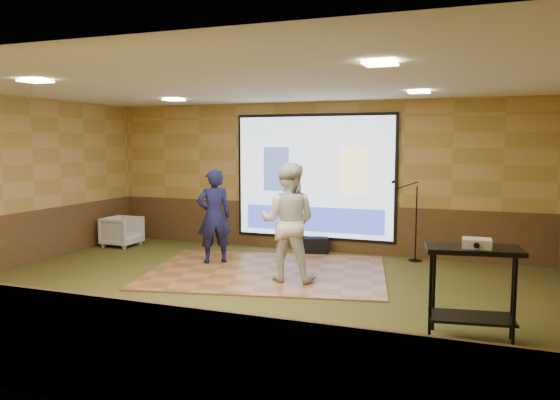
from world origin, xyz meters
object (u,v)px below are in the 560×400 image
at_px(mic_stand, 413,235).
at_px(duffel_bag, 315,245).
at_px(dance_floor, 267,272).
at_px(projector, 477,243).
at_px(av_table, 473,274).
at_px(player_left, 214,216).
at_px(banquet_chair, 122,231).
at_px(projector_screen, 314,178).
at_px(player_right, 288,222).

xyz_separation_m(mic_stand, duffel_bag, (-1.89, 0.04, -0.34)).
xyz_separation_m(dance_floor, projector, (3.35, -2.22, 1.10)).
height_order(av_table, mic_stand, mic_stand).
xyz_separation_m(player_left, mic_stand, (3.32, 1.53, -0.38)).
relative_size(banquet_chair, duffel_bag, 1.39).
bearing_deg(projector_screen, projector, -53.51).
relative_size(player_right, duffel_bag, 3.69).
height_order(player_right, duffel_bag, player_right).
distance_m(dance_floor, banquet_chair, 3.92).
height_order(projector, banquet_chair, projector).
relative_size(projector_screen, mic_stand, 2.20).
height_order(dance_floor, projector, projector).
distance_m(dance_floor, av_table, 4.03).
xyz_separation_m(dance_floor, duffel_bag, (0.29, 1.84, 0.14)).
relative_size(mic_stand, duffel_bag, 3.01).
height_order(av_table, projector, projector).
distance_m(projector_screen, player_right, 2.59).
distance_m(player_right, mic_stand, 2.83).
distance_m(dance_floor, projector, 4.16).
relative_size(projector_screen, banquet_chair, 4.76).
distance_m(dance_floor, duffel_bag, 1.87).
distance_m(projector_screen, mic_stand, 2.24).
relative_size(dance_floor, duffel_bag, 7.81).
bearing_deg(dance_floor, player_right, -40.14).
xyz_separation_m(dance_floor, banquet_chair, (-3.75, 1.08, 0.30)).
bearing_deg(av_table, player_right, 148.44).
bearing_deg(player_left, banquet_chair, -54.88).
height_order(player_right, mic_stand, player_right).
bearing_deg(dance_floor, player_left, 166.67).
bearing_deg(player_right, mic_stand, -132.94).
relative_size(player_left, projector, 5.62).
bearing_deg(projector_screen, player_right, -81.93).
xyz_separation_m(mic_stand, banquet_chair, (-5.94, -0.71, -0.18)).
bearing_deg(dance_floor, banquet_chair, 163.88).
height_order(player_left, av_table, player_left).
distance_m(banquet_chair, duffel_bag, 4.12).
bearing_deg(projector_screen, av_table, -53.43).
distance_m(projector, duffel_bag, 5.16).
relative_size(projector_screen, dance_floor, 0.85).
xyz_separation_m(dance_floor, mic_stand, (2.18, 1.80, 0.48)).
bearing_deg(player_left, mic_stand, 167.18).
xyz_separation_m(dance_floor, player_left, (-1.13, 0.27, 0.86)).
distance_m(player_left, banquet_chair, 2.80).
xyz_separation_m(av_table, mic_stand, (-1.13, 3.96, -0.27)).
relative_size(projector_screen, duffel_bag, 6.61).
distance_m(projector, banquet_chair, 7.87).
bearing_deg(mic_stand, player_left, -162.88).
bearing_deg(av_table, player_left, 151.36).
relative_size(player_right, projector, 6.15).
height_order(projector_screen, player_right, projector_screen).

